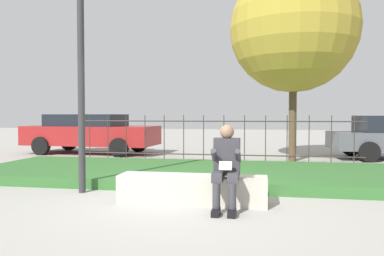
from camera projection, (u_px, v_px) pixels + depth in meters
ground_plane at (178, 202)px, 5.88m from camera, size 60.00×60.00×0.00m
stone_bench at (192, 191)px, 5.84m from camera, size 2.31×0.51×0.44m
person_seated_reader at (226, 164)px, 5.44m from camera, size 0.42×0.73×1.24m
grass_berm at (201, 173)px, 8.19m from camera, size 9.92×3.29×0.20m
iron_fence at (214, 139)px, 10.36m from camera, size 7.92×0.03×1.37m
car_parked_left at (91, 132)px, 13.38m from camera, size 4.73×2.14×1.40m
street_lamp at (81, 57)px, 6.56m from camera, size 0.28×0.28×3.87m
tree_behind_fence at (293, 29)px, 11.01m from camera, size 3.74×3.74×5.79m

